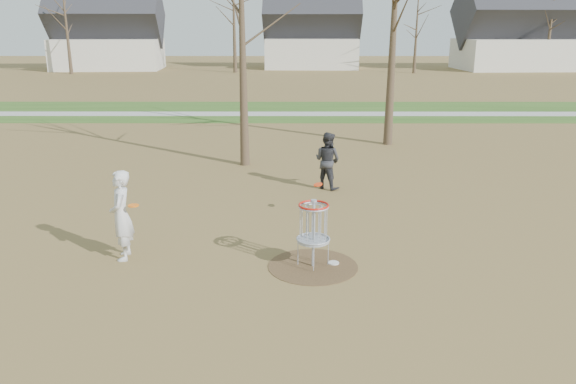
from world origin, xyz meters
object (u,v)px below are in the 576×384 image
object	(u,v)px
disc_grounded	(334,263)
disc_golf_basket	(313,223)
player_standing	(121,215)
player_throwing	(327,161)

from	to	relation	value
disc_grounded	disc_golf_basket	xyz separation A→B (m)	(-0.42, -0.13, 0.89)
player_standing	player_throwing	xyz separation A→B (m)	(4.50, 5.20, -0.09)
player_standing	disc_golf_basket	bearing A→B (deg)	75.72
disc_grounded	player_standing	bearing A→B (deg)	176.23
disc_golf_basket	player_standing	bearing A→B (deg)	173.96
player_standing	player_throwing	bearing A→B (deg)	130.86
player_throwing	disc_grounded	size ratio (longest dim) A/B	7.59
player_throwing	disc_grounded	xyz separation A→B (m)	(-0.21, -5.48, -0.81)
player_standing	disc_grounded	size ratio (longest dim) A/B	8.44
player_standing	disc_golf_basket	distance (m)	3.89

